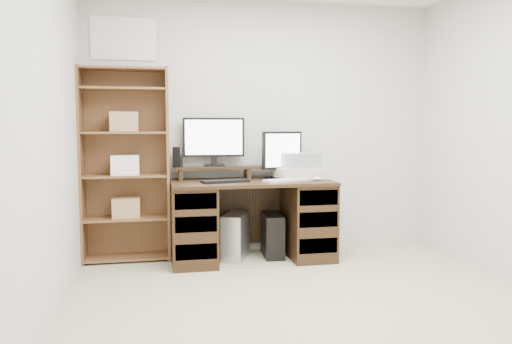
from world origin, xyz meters
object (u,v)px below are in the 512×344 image
object	(u,v)px
desk	(252,218)
monitor_wide	(214,139)
tower_silver	(236,236)
printer	(300,173)
monitor_small	(282,153)
bookshelf	(125,163)
tower_black	(272,235)

from	to	relation	value
desk	monitor_wide	size ratio (longest dim) A/B	2.52
tower_silver	printer	bearing A→B (deg)	22.01
monitor_small	bookshelf	distance (m)	1.49
monitor_small	tower_black	distance (m)	0.80
bookshelf	tower_silver	bearing A→B (deg)	-8.32
monitor_wide	tower_silver	distance (m)	0.96
monitor_wide	tower_black	world-z (taller)	monitor_wide
monitor_wide	tower_black	distance (m)	1.09
desk	bookshelf	world-z (taller)	bookshelf
desk	monitor_small	size ratio (longest dim) A/B	3.27
tower_silver	tower_black	bearing A→B (deg)	22.28
tower_black	printer	bearing A→B (deg)	3.44
printer	bookshelf	bearing A→B (deg)	156.73
printer	tower_silver	size ratio (longest dim) A/B	0.99
bookshelf	tower_black	bearing A→B (deg)	-6.17
printer	bookshelf	world-z (taller)	bookshelf
tower_silver	bookshelf	xyz separation A→B (m)	(-1.01, 0.15, 0.70)
desk	printer	xyz separation A→B (m)	(0.49, 0.06, 0.41)
monitor_wide	bookshelf	world-z (taller)	bookshelf
desk	monitor_small	world-z (taller)	monitor_small
monitor_small	bookshelf	size ratio (longest dim) A/B	0.25
monitor_wide	monitor_small	xyz separation A→B (m)	(0.65, -0.14, -0.13)
monitor_small	printer	distance (m)	0.27
printer	tower_black	distance (m)	0.66
printer	bookshelf	size ratio (longest dim) A/B	0.24
tower_silver	tower_black	world-z (taller)	tower_silver
printer	bookshelf	xyz separation A→B (m)	(-1.65, 0.15, 0.11)
monitor_wide	tower_silver	size ratio (longest dim) A/B	1.39
monitor_wide	monitor_small	size ratio (longest dim) A/B	1.30
printer	tower_black	world-z (taller)	printer
monitor_wide	tower_black	size ratio (longest dim) A/B	1.41
printer	tower_black	bearing A→B (deg)	161.32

